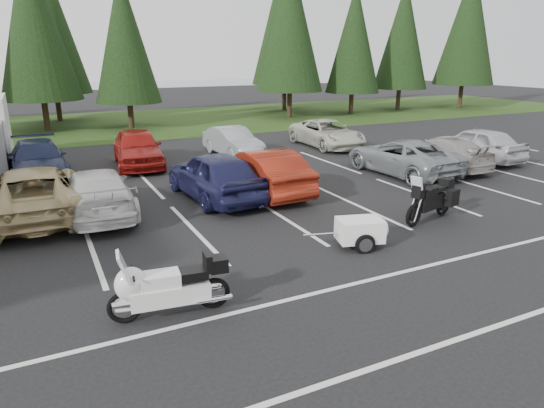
{
  "coord_description": "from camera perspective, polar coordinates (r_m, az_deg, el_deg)",
  "views": [
    {
      "loc": [
        -5.81,
        -11.05,
        4.65
      ],
      "look_at": [
        -0.61,
        -0.5,
        1.0
      ],
      "focal_mm": 32.0,
      "sensor_mm": 36.0,
      "label": 1
    }
  ],
  "objects": [
    {
      "name": "conifer_9",
      "position": [
        47.58,
        22.12,
        18.97
      ],
      "size": [
        5.19,
        5.19,
        12.1
      ],
      "color": "#332316",
      "rests_on": "ground"
    },
    {
      "name": "car_near_7",
      "position": [
        21.71,
        19.31,
        5.69
      ],
      "size": [
        1.88,
        4.58,
        1.33
      ],
      "primitive_type": "imported",
      "rotation": [
        0.0,
        0.0,
        3.15
      ],
      "color": "#9C968F",
      "rests_on": "ground"
    },
    {
      "name": "touring_motorcycle",
      "position": [
        9.12,
        -11.99,
        -8.93
      ],
      "size": [
        2.56,
        1.06,
        1.38
      ],
      "primitive_type": null,
      "rotation": [
        0.0,
        0.0,
        -0.12
      ],
      "color": "silver",
      "rests_on": "ground"
    },
    {
      "name": "car_near_2",
      "position": [
        15.83,
        -26.19,
        1.23
      ],
      "size": [
        2.58,
        5.54,
        1.54
      ],
      "primitive_type": "imported",
      "rotation": [
        0.0,
        0.0,
        3.13
      ],
      "color": "tan",
      "rests_on": "ground"
    },
    {
      "name": "car_near_8",
      "position": [
        23.96,
        22.9,
        6.54
      ],
      "size": [
        2.0,
        4.54,
        1.52
      ],
      "primitive_type": "imported",
      "rotation": [
        0.0,
        0.0,
        3.19
      ],
      "color": "silver",
      "rests_on": "ground"
    },
    {
      "name": "conifer_4",
      "position": [
        34.02,
        -26.29,
        18.74
      ],
      "size": [
        4.8,
        4.8,
        11.17
      ],
      "color": "#332316",
      "rests_on": "ground"
    },
    {
      "name": "conifer_7",
      "position": [
        40.3,
        9.66,
        18.66
      ],
      "size": [
        4.27,
        4.27,
        9.94
      ],
      "color": "#332316",
      "rests_on": "ground"
    },
    {
      "name": "conifer_8",
      "position": [
        44.33,
        15.16,
        18.65
      ],
      "size": [
        4.53,
        4.53,
        10.56
      ],
      "color": "#332316",
      "rests_on": "ground"
    },
    {
      "name": "car_near_5",
      "position": [
        16.78,
        -0.98,
        3.88
      ],
      "size": [
        1.69,
        4.72,
        1.55
      ],
      "primitive_type": "imported",
      "rotation": [
        0.0,
        0.0,
        3.15
      ],
      "color": "maroon",
      "rests_on": "ground"
    },
    {
      "name": "conifer_6",
      "position": [
        37.69,
        2.17,
        20.36
      ],
      "size": [
        4.93,
        4.93,
        11.48
      ],
      "color": "#332316",
      "rests_on": "ground"
    },
    {
      "name": "car_near_4",
      "position": [
        16.2,
        -6.77,
        3.42
      ],
      "size": [
        2.29,
        4.91,
        1.63
      ],
      "primitive_type": "imported",
      "rotation": [
        0.0,
        0.0,
        3.22
      ],
      "color": "#1B1D45",
      "rests_on": "ground"
    },
    {
      "name": "car_near_3",
      "position": [
        15.39,
        -19.91,
        1.3
      ],
      "size": [
        2.09,
        4.86,
        1.4
      ],
      "primitive_type": "imported",
      "rotation": [
        0.0,
        0.0,
        3.11
      ],
      "color": "silver",
      "rests_on": "ground"
    },
    {
      "name": "car_far_1",
      "position": [
        20.97,
        -25.82,
        4.69
      ],
      "size": [
        2.16,
        4.98,
        1.43
      ],
      "primitive_type": "imported",
      "rotation": [
        0.0,
        0.0,
        0.03
      ],
      "color": "#181F3D",
      "rests_on": "ground"
    },
    {
      "name": "cargo_trailer",
      "position": [
        12.34,
        10.26,
        -3.35
      ],
      "size": [
        1.79,
        1.31,
        0.74
      ],
      "primitive_type": null,
      "rotation": [
        0.0,
        0.0,
        -0.28
      ],
      "color": "white",
      "rests_on": "ground"
    },
    {
      "name": "car_far_4",
      "position": [
        25.7,
        6.48,
        8.26
      ],
      "size": [
        2.37,
        4.99,
        1.37
      ],
      "primitive_type": "imported",
      "rotation": [
        0.0,
        0.0,
        -0.02
      ],
      "color": "beige",
      "rests_on": "ground"
    },
    {
      "name": "stall_markings",
      "position": [
        15.02,
        -2.11,
        -0.79
      ],
      "size": [
        32.0,
        16.0,
        0.01
      ],
      "primitive_type": "cube",
      "color": "silver",
      "rests_on": "ground"
    },
    {
      "name": "adventure_motorcycle",
      "position": [
        14.63,
        18.11,
        0.85
      ],
      "size": [
        2.56,
        1.41,
        1.48
      ],
      "primitive_type": null,
      "rotation": [
        0.0,
        0.0,
        0.25
      ],
      "color": "black",
      "rests_on": "ground"
    },
    {
      "name": "car_far_3",
      "position": [
        23.22,
        -4.63,
        7.32
      ],
      "size": [
        1.76,
        4.19,
        1.34
      ],
      "primitive_type": "imported",
      "rotation": [
        0.0,
        0.0,
        0.08
      ],
      "color": "gray",
      "rests_on": "ground"
    },
    {
      "name": "ground",
      "position": [
        13.33,
        1.42,
        -3.2
      ],
      "size": [
        120.0,
        120.0,
        0.0
      ],
      "primitive_type": "plane",
      "color": "black",
      "rests_on": "ground"
    },
    {
      "name": "car_far_2",
      "position": [
        21.73,
        -15.54,
        6.4
      ],
      "size": [
        2.35,
        4.87,
        1.6
      ],
      "primitive_type": "imported",
      "rotation": [
        0.0,
        0.0,
        -0.1
      ],
      "color": "maroon",
      "rests_on": "ground"
    },
    {
      "name": "conifer_5",
      "position": [
        33.18,
        -16.99,
        18.23
      ],
      "size": [
        4.14,
        4.14,
        9.63
      ],
      "color": "#332316",
      "rests_on": "ground"
    },
    {
      "name": "conifer_back_c",
      "position": [
        42.82,
        1.51,
        21.04
      ],
      "size": [
        5.5,
        5.5,
        12.81
      ],
      "color": "#332316",
      "rests_on": "ground"
    },
    {
      "name": "lake_water",
      "position": [
        66.94,
        -18.16,
        12.43
      ],
      "size": [
        70.0,
        50.0,
        0.02
      ],
      "primitive_type": "cube",
      "color": "slate",
      "rests_on": "ground"
    },
    {
      "name": "conifer_back_b",
      "position": [
        38.65,
        -24.91,
        18.89
      ],
      "size": [
        4.97,
        4.97,
        11.58
      ],
      "color": "#332316",
      "rests_on": "ground"
    },
    {
      "name": "grass_strip",
      "position": [
        35.83,
        -16.87,
        9.06
      ],
      "size": [
        80.0,
        16.0,
        0.01
      ],
      "primitive_type": "cube",
      "color": "#1C3611",
      "rests_on": "ground"
    },
    {
      "name": "car_near_6",
      "position": [
        20.26,
        15.09,
        5.41
      ],
      "size": [
        2.54,
        5.15,
        1.41
      ],
      "primitive_type": "imported",
      "rotation": [
        0.0,
        0.0,
        3.18
      ],
      "color": "gray",
      "rests_on": "ground"
    }
  ]
}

